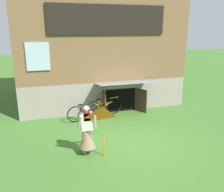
{
  "coord_description": "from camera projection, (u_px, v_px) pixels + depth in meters",
  "views": [
    {
      "loc": [
        -2.81,
        -6.83,
        3.69
      ],
      "look_at": [
        -0.42,
        1.05,
        1.33
      ],
      "focal_mm": 38.25,
      "sensor_mm": 36.0,
      "label": 1
    }
  ],
  "objects": [
    {
      "name": "bicycle_yellow",
      "position": [
        104.0,
        107.0,
        10.26
      ],
      "size": [
        1.74,
        0.51,
        0.81
      ],
      "rotation": [
        0.0,
        0.0,
        0.27
      ],
      "color": "black",
      "rests_on": "ground_plane"
    },
    {
      "name": "kite",
      "position": [
        103.0,
        119.0,
        6.59
      ],
      "size": [
        0.83,
        0.75,
        1.57
      ],
      "color": "orange",
      "rests_on": "ground_plane"
    },
    {
      "name": "bicycle_black",
      "position": [
        86.0,
        112.0,
        9.78
      ],
      "size": [
        1.59,
        0.26,
        0.73
      ],
      "rotation": [
        0.0,
        0.0,
        0.14
      ],
      "color": "black",
      "rests_on": "ground_plane"
    },
    {
      "name": "person",
      "position": [
        87.0,
        134.0,
        7.11
      ],
      "size": [
        0.6,
        0.52,
        1.53
      ],
      "rotation": [
        0.0,
        0.0,
        0.0
      ],
      "color": "#7F6B51",
      "rests_on": "ground_plane"
    },
    {
      "name": "ground_plane",
      "position": [
        133.0,
        141.0,
        8.08
      ],
      "size": [
        60.0,
        60.0,
        0.0
      ],
      "primitive_type": "plane",
      "color": "#3D6B28"
    },
    {
      "name": "log_house",
      "position": [
        94.0,
        47.0,
        12.65
      ],
      "size": [
        7.6,
        6.67,
        5.44
      ],
      "color": "gray",
      "rests_on": "ground_plane"
    }
  ]
}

